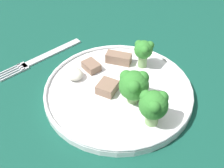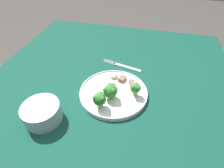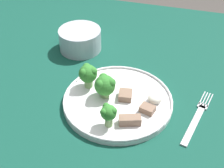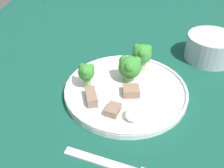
% 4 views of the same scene
% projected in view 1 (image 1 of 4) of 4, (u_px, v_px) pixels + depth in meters
% --- Properties ---
extents(table, '(1.25, 1.07, 0.73)m').
position_uv_depth(table, '(110.00, 139.00, 0.61)').
color(table, '#114738').
rests_on(table, ground_plane).
extents(dinner_plate, '(0.27, 0.27, 0.02)m').
position_uv_depth(dinner_plate, '(118.00, 92.00, 0.56)').
color(dinner_plate, white).
rests_on(dinner_plate, table).
extents(fork, '(0.06, 0.19, 0.00)m').
position_uv_depth(fork, '(42.00, 58.00, 0.65)').
color(fork, silver).
rests_on(fork, table).
extents(broccoli_floret_near_rim_left, '(0.05, 0.05, 0.06)m').
position_uv_depth(broccoli_floret_near_rim_left, '(134.00, 85.00, 0.52)').
color(broccoli_floret_near_rim_left, '#7FA866').
rests_on(broccoli_floret_near_rim_left, dinner_plate).
extents(broccoli_floret_center_left, '(0.05, 0.05, 0.06)m').
position_uv_depth(broccoli_floret_center_left, '(154.00, 105.00, 0.48)').
color(broccoli_floret_center_left, '#7FA866').
rests_on(broccoli_floret_center_left, dinner_plate).
extents(broccoli_floret_back_left, '(0.04, 0.04, 0.06)m').
position_uv_depth(broccoli_floret_back_left, '(143.00, 50.00, 0.59)').
color(broccoli_floret_back_left, '#7FA866').
rests_on(broccoli_floret_back_left, dinner_plate).
extents(meat_slice_front_slice, '(0.04, 0.03, 0.02)m').
position_uv_depth(meat_slice_front_slice, '(91.00, 66.00, 0.60)').
color(meat_slice_front_slice, '#846651').
rests_on(meat_slice_front_slice, dinner_plate).
extents(meat_slice_middle_slice, '(0.04, 0.04, 0.02)m').
position_uv_depth(meat_slice_middle_slice, '(107.00, 87.00, 0.55)').
color(meat_slice_middle_slice, '#846651').
rests_on(meat_slice_middle_slice, dinner_plate).
extents(meat_slice_rear_slice, '(0.05, 0.04, 0.02)m').
position_uv_depth(meat_slice_rear_slice, '(119.00, 58.00, 0.61)').
color(meat_slice_rear_slice, '#846651').
rests_on(meat_slice_rear_slice, dinner_plate).
extents(sauce_dollop, '(0.03, 0.03, 0.02)m').
position_uv_depth(sauce_dollop, '(74.00, 74.00, 0.58)').
color(sauce_dollop, silver).
rests_on(sauce_dollop, dinner_plate).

